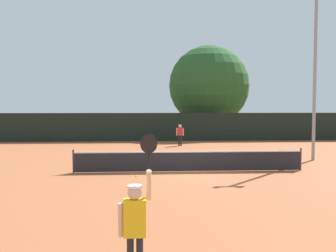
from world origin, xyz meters
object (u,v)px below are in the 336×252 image
at_px(large_tree, 209,86).
at_px(parked_car_far, 226,127).
at_px(tennis_ball, 136,176).
at_px(light_pole, 315,66).
at_px(player_receiving, 180,133).
at_px(player_serving, 135,219).
at_px(parked_car_near, 96,127).
at_px(parked_car_mid, 133,128).

relative_size(large_tree, parked_car_far, 2.17).
distance_m(tennis_ball, light_pole, 12.01).
bearing_deg(tennis_ball, player_receiving, 76.01).
height_order(large_tree, parked_car_far, large_tree).
bearing_deg(large_tree, player_serving, -101.93).
relative_size(tennis_ball, parked_car_near, 0.02).
bearing_deg(parked_car_mid, player_serving, -84.16).
bearing_deg(light_pole, large_tree, 99.83).
height_order(large_tree, parked_car_near, large_tree).
distance_m(player_receiving, light_pole, 11.27).
height_order(tennis_ball, large_tree, large_tree).
distance_m(large_tree, parked_car_far, 4.85).
xyz_separation_m(player_serving, parked_car_near, (-5.25, 34.10, -0.38)).
height_order(light_pole, parked_car_near, light_pole).
relative_size(tennis_ball, large_tree, 0.01).
bearing_deg(parked_car_far, light_pole, -85.26).
bearing_deg(light_pole, tennis_ball, -156.39).
bearing_deg(parked_car_mid, large_tree, -1.46).
height_order(player_receiving, light_pole, light_pole).
distance_m(player_serving, parked_car_far, 33.30).
xyz_separation_m(tennis_ball, parked_car_near, (-5.00, 24.43, 0.74)).
relative_size(light_pole, parked_car_mid, 2.19).
bearing_deg(tennis_ball, player_serving, -88.50).
bearing_deg(parked_car_far, large_tree, -156.43).
bearing_deg(parked_car_mid, player_receiving, -65.24).
bearing_deg(player_serving, tennis_ball, 91.50).
distance_m(player_serving, player_receiving, 22.01).
distance_m(light_pole, parked_car_near, 25.42).
height_order(player_serving, tennis_ball, player_serving).
bearing_deg(player_receiving, light_pole, 131.17).
distance_m(parked_car_near, parked_car_mid, 4.58).
bearing_deg(large_tree, player_receiving, -111.99).
height_order(large_tree, parked_car_mid, large_tree).
distance_m(player_receiving, tennis_ball, 12.57).
relative_size(player_receiving, light_pole, 0.17).
bearing_deg(light_pole, player_serving, -124.54).
bearing_deg(large_tree, parked_car_far, 22.02).
bearing_deg(large_tree, light_pole, -80.17).
bearing_deg(light_pole, parked_car_far, 93.19).
bearing_deg(parked_car_near, player_serving, -80.12).
height_order(player_serving, large_tree, large_tree).
xyz_separation_m(light_pole, large_tree, (-3.01, 17.37, -0.18)).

